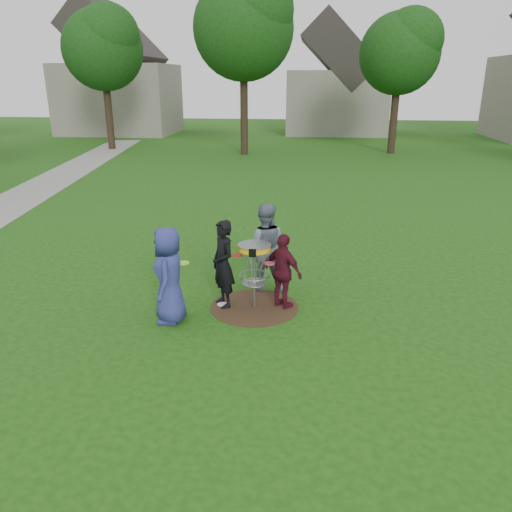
# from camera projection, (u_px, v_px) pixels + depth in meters

# --- Properties ---
(ground) EXTENTS (100.00, 100.00, 0.00)m
(ground) POSITION_uv_depth(u_px,v_px,m) (254.00, 307.00, 10.14)
(ground) COLOR #19470F
(ground) RESTS_ON ground
(dirt_patch) EXTENTS (1.80, 1.80, 0.01)m
(dirt_patch) POSITION_uv_depth(u_px,v_px,m) (254.00, 307.00, 10.14)
(dirt_patch) COLOR #47331E
(dirt_patch) RESTS_ON ground
(concrete_path) EXTENTS (7.75, 39.92, 0.02)m
(concrete_path) POSITION_uv_depth(u_px,v_px,m) (13.00, 203.00, 18.64)
(concrete_path) COLOR #9E9E99
(concrete_path) RESTS_ON ground
(player_blue) EXTENTS (0.67, 0.95, 1.86)m
(player_blue) POSITION_uv_depth(u_px,v_px,m) (169.00, 275.00, 9.29)
(player_blue) COLOR navy
(player_blue) RESTS_ON ground
(player_black) EXTENTS (0.72, 0.78, 1.80)m
(player_black) POSITION_uv_depth(u_px,v_px,m) (223.00, 264.00, 9.93)
(player_black) COLOR black
(player_black) RESTS_ON ground
(player_grey) EXTENTS (0.97, 0.78, 1.93)m
(player_grey) POSITION_uv_depth(u_px,v_px,m) (265.00, 247.00, 10.73)
(player_grey) COLOR slate
(player_grey) RESTS_ON ground
(player_maroon) EXTENTS (0.95, 0.86, 1.55)m
(player_maroon) POSITION_uv_depth(u_px,v_px,m) (283.00, 272.00, 9.89)
(player_maroon) COLOR #531323
(player_maroon) RESTS_ON ground
(disc_on_grass) EXTENTS (0.22, 0.22, 0.02)m
(disc_on_grass) POSITION_uv_depth(u_px,v_px,m) (223.00, 304.00, 10.24)
(disc_on_grass) COLOR white
(disc_on_grass) RESTS_ON ground
(disc_golf_basket) EXTENTS (0.66, 0.67, 1.38)m
(disc_golf_basket) POSITION_uv_depth(u_px,v_px,m) (254.00, 260.00, 9.80)
(disc_golf_basket) COLOR #9EA0A5
(disc_golf_basket) RESTS_ON ground
(held_discs) EXTENTS (1.78, 1.55, 0.25)m
(held_discs) POSITION_uv_depth(u_px,v_px,m) (239.00, 255.00, 9.84)
(held_discs) COLOR #9DF91B
(held_discs) RESTS_ON ground
(tree_row) EXTENTS (51.20, 17.42, 9.90)m
(tree_row) POSITION_uv_depth(u_px,v_px,m) (304.00, 43.00, 27.37)
(tree_row) COLOR #38281C
(tree_row) RESTS_ON ground
(house_row) EXTENTS (44.50, 10.65, 11.62)m
(house_row) POSITION_uv_depth(u_px,v_px,m) (361.00, 82.00, 39.24)
(house_row) COLOR gray
(house_row) RESTS_ON ground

